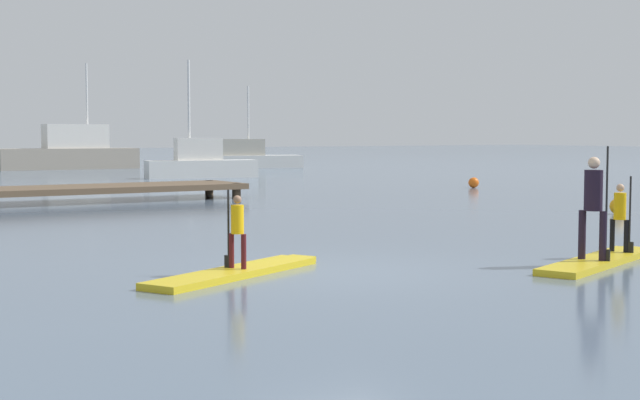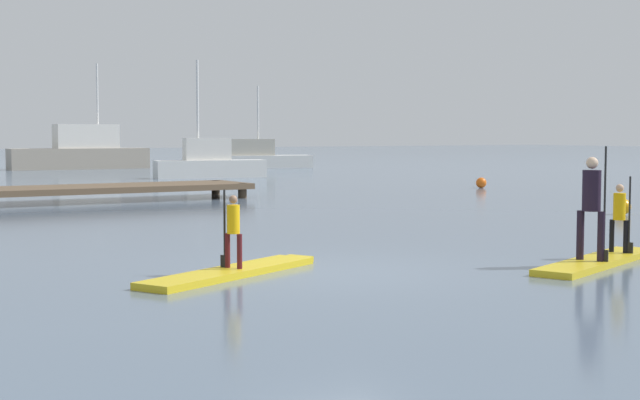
% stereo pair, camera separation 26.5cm
% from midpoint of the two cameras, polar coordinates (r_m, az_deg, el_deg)
% --- Properties ---
extents(ground_plane, '(240.00, 240.00, 0.00)m').
position_cam_midpoint_polar(ground_plane, '(13.84, 1.59, -4.48)').
color(ground_plane, slate).
extents(paddleboard_near, '(3.45, 2.06, 0.10)m').
position_cam_midpoint_polar(paddleboard_near, '(13.65, -4.77, -4.39)').
color(paddleboard_near, gold).
rests_on(paddleboard_near, ground).
extents(paddler_child_solo, '(0.25, 0.35, 1.14)m').
position_cam_midpoint_polar(paddler_child_solo, '(13.59, -4.81, -1.68)').
color(paddler_child_solo, '#4C1419').
rests_on(paddler_child_solo, paddleboard_near).
extents(paddleboard_far, '(3.63, 1.87, 0.10)m').
position_cam_midpoint_polar(paddleboard_far, '(15.40, 17.12, -3.60)').
color(paddleboard_far, gold).
rests_on(paddleboard_far, ground).
extents(paddler_adult, '(0.37, 0.48, 1.77)m').
position_cam_midpoint_polar(paddler_adult, '(14.99, 16.77, -0.07)').
color(paddler_adult, black).
rests_on(paddler_adult, paddleboard_far).
extents(paddler_child_front, '(0.26, 0.38, 1.26)m').
position_cam_midpoint_polar(paddler_child_front, '(16.16, 18.32, -0.82)').
color(paddler_child_front, black).
rests_on(paddler_child_front, paddleboard_far).
extents(fishing_boat_green_midground, '(5.32, 2.10, 5.48)m').
position_cam_midpoint_polar(fishing_boat_green_midground, '(43.96, -6.61, 2.25)').
color(fishing_boat_green_midground, silver).
rests_on(fishing_boat_green_midground, ground).
extents(motor_boat_small_navy, '(6.47, 3.22, 4.93)m').
position_cam_midpoint_polar(motor_boat_small_navy, '(56.25, -3.79, 2.64)').
color(motor_boat_small_navy, silver).
rests_on(motor_boat_small_navy, ground).
extents(trawler_grey_distant, '(8.08, 2.51, 6.20)m').
position_cam_midpoint_polar(trawler_grey_distant, '(56.57, -14.27, 2.88)').
color(trawler_grey_distant, '#9E9384').
rests_on(trawler_grey_distant, ground).
extents(floating_dock, '(9.77, 2.62, 0.48)m').
position_cam_midpoint_polar(floating_dock, '(29.14, -13.50, 0.66)').
color(floating_dock, brown).
rests_on(floating_dock, ground).
extents(mooring_buoy_near, '(0.40, 0.40, 0.40)m').
position_cam_midpoint_polar(mooring_buoy_near, '(36.00, 10.04, 1.05)').
color(mooring_buoy_near, orange).
rests_on(mooring_buoy_near, ground).
extents(mooring_buoy_far, '(0.41, 0.41, 0.41)m').
position_cam_midpoint_polar(mooring_buoy_far, '(25.00, 18.32, -0.39)').
color(mooring_buoy_far, orange).
rests_on(mooring_buoy_far, ground).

